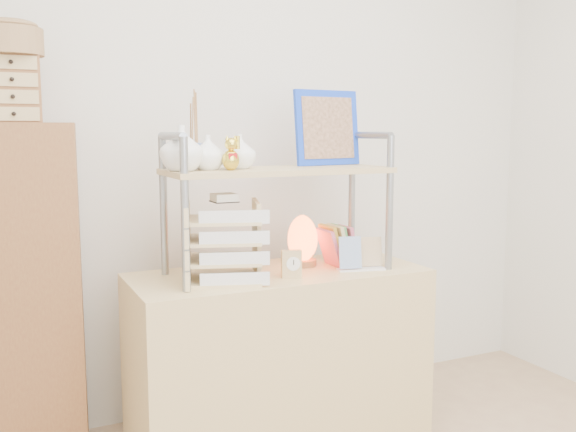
% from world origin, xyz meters
% --- Properties ---
extents(desk, '(1.20, 0.50, 0.75)m').
position_xyz_m(desk, '(0.00, 1.20, 0.38)').
color(desk, tan).
rests_on(desk, ground).
extents(cabinet, '(0.48, 0.30, 1.35)m').
position_xyz_m(cabinet, '(-0.95, 1.57, 0.68)').
color(cabinet, brown).
rests_on(cabinet, ground).
extents(hutch, '(0.93, 0.34, 0.74)m').
position_xyz_m(hutch, '(-0.08, 1.21, 1.18)').
color(hutch, gray).
rests_on(hutch, desk).
extents(letter_tray, '(0.34, 0.33, 0.34)m').
position_xyz_m(letter_tray, '(-0.26, 1.13, 0.88)').
color(letter_tray, tan).
rests_on(letter_tray, desk).
extents(salt_lamp, '(0.14, 0.13, 0.22)m').
position_xyz_m(salt_lamp, '(0.14, 1.27, 0.86)').
color(salt_lamp, brown).
rests_on(salt_lamp, desk).
extents(desk_clock, '(0.08, 0.05, 0.11)m').
position_xyz_m(desk_clock, '(-0.00, 1.08, 0.80)').
color(desk_clock, tan).
rests_on(desk_clock, desk).
extents(postcard_stand, '(0.21, 0.10, 0.14)m').
position_xyz_m(postcard_stand, '(0.32, 1.09, 0.79)').
color(postcard_stand, white).
rests_on(postcard_stand, desk).
extents(drawer_chest, '(0.20, 0.16, 0.25)m').
position_xyz_m(drawer_chest, '(-0.95, 1.55, 1.48)').
color(drawer_chest, brown).
rests_on(drawer_chest, cabinet).
extents(woven_basket, '(0.25, 0.25, 0.10)m').
position_xyz_m(woven_basket, '(-0.95, 1.55, 1.65)').
color(woven_basket, brown).
rests_on(woven_basket, drawer_chest).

